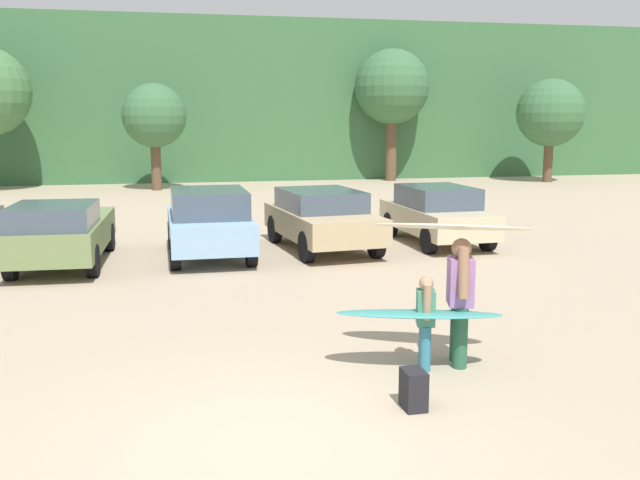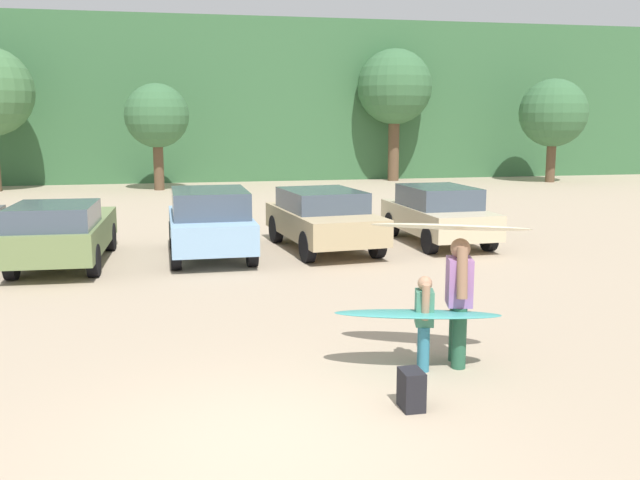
# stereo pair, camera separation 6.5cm
# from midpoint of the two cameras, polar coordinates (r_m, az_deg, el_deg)

# --- Properties ---
(ground_plane) EXTENTS (120.00, 120.00, 0.00)m
(ground_plane) POSITION_cam_midpoint_polar(r_m,az_deg,el_deg) (7.48, -4.34, -15.97)
(ground_plane) COLOR tan
(hillside_ridge) EXTENTS (108.00, 12.00, 8.19)m
(hillside_ridge) POSITION_cam_midpoint_polar(r_m,az_deg,el_deg) (42.53, -11.39, 10.70)
(hillside_ridge) COLOR #38663D
(hillside_ridge) RESTS_ON ground_plane
(tree_right) EXTENTS (2.84, 2.84, 4.73)m
(tree_right) POSITION_cam_midpoint_polar(r_m,az_deg,el_deg) (33.06, -13.09, 9.54)
(tree_right) COLOR brown
(tree_right) RESTS_ON ground_plane
(tree_center_right) EXTENTS (3.79, 3.79, 6.67)m
(tree_center_right) POSITION_cam_midpoint_polar(r_m,az_deg,el_deg) (37.35, 5.70, 11.95)
(tree_center_right) COLOR brown
(tree_center_right) RESTS_ON ground_plane
(tree_center) EXTENTS (3.37, 3.37, 5.14)m
(tree_center) POSITION_cam_midpoint_polar(r_m,az_deg,el_deg) (38.14, 17.80, 9.56)
(tree_center) COLOR brown
(tree_center) RESTS_ON ground_plane
(parked_car_olive_green) EXTENTS (1.96, 4.62, 1.47)m
(parked_car_olive_green) POSITION_cam_midpoint_polar(r_m,az_deg,el_deg) (16.69, -19.97, 0.64)
(parked_car_olive_green) COLOR #6B7F4C
(parked_car_olive_green) RESTS_ON ground_plane
(parked_car_sky_blue) EXTENTS (1.88, 3.97, 1.60)m
(parked_car_sky_blue) POSITION_cam_midpoint_polar(r_m,az_deg,el_deg) (16.88, -8.93, 1.47)
(parked_car_sky_blue) COLOR #84ADD1
(parked_car_sky_blue) RESTS_ON ground_plane
(parked_car_tan) EXTENTS (2.32, 4.39, 1.47)m
(parked_car_tan) POSITION_cam_midpoint_polar(r_m,az_deg,el_deg) (17.69, 0.05, 1.80)
(parked_car_tan) COLOR tan
(parked_car_tan) RESTS_ON ground_plane
(parked_car_champagne) EXTENTS (1.88, 4.14, 1.48)m
(parked_car_champagne) POSITION_cam_midpoint_polar(r_m,az_deg,el_deg) (18.84, 9.16, 2.12)
(parked_car_champagne) COLOR beige
(parked_car_champagne) RESTS_ON ground_plane
(person_adult) EXTENTS (0.41, 0.67, 1.70)m
(person_adult) POSITION_cam_midpoint_polar(r_m,az_deg,el_deg) (9.59, 10.88, -4.22)
(person_adult) COLOR #26593F
(person_adult) RESTS_ON ground_plane
(person_child) EXTENTS (0.30, 0.54, 1.24)m
(person_child) POSITION_cam_midpoint_polar(r_m,az_deg,el_deg) (9.41, 8.18, -6.04)
(person_child) COLOR teal
(person_child) RESTS_ON ground_plane
(surfboard_cream) EXTENTS (2.13, 1.39, 0.18)m
(surfboard_cream) POSITION_cam_midpoint_polar(r_m,az_deg,el_deg) (9.43, 10.20, 1.04)
(surfboard_cream) COLOR beige
(surfboard_teal) EXTENTS (2.22, 1.15, 0.12)m
(surfboard_teal) POSITION_cam_midpoint_polar(r_m,az_deg,el_deg) (9.32, 7.67, -5.85)
(surfboard_teal) COLOR teal
(backpack_dropped) EXTENTS (0.24, 0.34, 0.45)m
(backpack_dropped) POSITION_cam_midpoint_polar(r_m,az_deg,el_deg) (8.29, 7.22, -11.70)
(backpack_dropped) COLOR black
(backpack_dropped) RESTS_ON ground_plane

